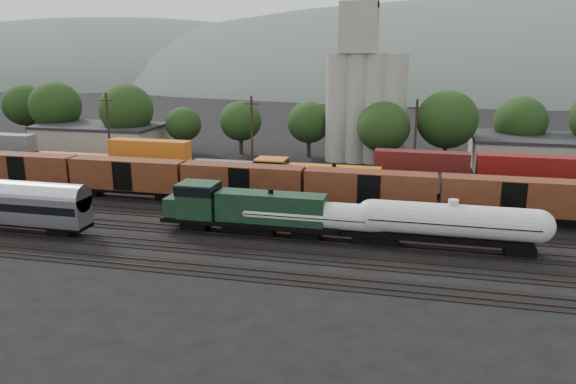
% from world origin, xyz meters
% --- Properties ---
extents(ground, '(600.00, 600.00, 0.00)m').
position_xyz_m(ground, '(0.00, 0.00, 0.00)').
color(ground, black).
extents(tracks, '(180.00, 33.20, 0.20)m').
position_xyz_m(tracks, '(0.00, 0.00, 0.05)').
color(tracks, black).
rests_on(tracks, ground).
extents(green_locomotive, '(18.82, 3.32, 4.98)m').
position_xyz_m(green_locomotive, '(-4.99, -5.00, 2.82)').
color(green_locomotive, black).
rests_on(green_locomotive, ground).
extents(tank_car_a, '(16.02, 2.87, 4.20)m').
position_xyz_m(tank_car_a, '(2.57, -5.00, 2.51)').
color(tank_car_a, silver).
rests_on(tank_car_a, ground).
extents(tank_car_b, '(18.36, 3.29, 4.81)m').
position_xyz_m(tank_car_b, '(16.17, -5.00, 2.85)').
color(tank_car_b, silver).
rests_on(tank_car_b, ground).
extents(orange_locomotive, '(19.44, 3.24, 4.86)m').
position_xyz_m(orange_locomotive, '(-0.89, 10.00, 2.75)').
color(orange_locomotive, black).
rests_on(orange_locomotive, ground).
extents(boxcar_string, '(169.00, 2.90, 4.20)m').
position_xyz_m(boxcar_string, '(7.42, 5.00, 3.12)').
color(boxcar_string, black).
rests_on(boxcar_string, ground).
extents(container_wall, '(162.55, 2.60, 5.80)m').
position_xyz_m(container_wall, '(-7.59, 15.00, 2.70)').
color(container_wall, black).
rests_on(container_wall, ground).
extents(grain_silo, '(13.40, 5.00, 29.00)m').
position_xyz_m(grain_silo, '(3.28, 36.00, 11.26)').
color(grain_silo, '#9C9A8F').
rests_on(grain_silo, ground).
extents(industrial_sheds, '(119.38, 17.26, 5.10)m').
position_xyz_m(industrial_sheds, '(6.63, 35.25, 2.56)').
color(industrial_sheds, '#9E937F').
rests_on(industrial_sheds, ground).
extents(tree_band, '(166.19, 20.74, 13.72)m').
position_xyz_m(tree_band, '(8.80, 37.25, 7.54)').
color(tree_band, black).
rests_on(tree_band, ground).
extents(utility_poles, '(122.20, 0.36, 12.00)m').
position_xyz_m(utility_poles, '(0.00, 22.00, 6.21)').
color(utility_poles, black).
rests_on(utility_poles, ground).
extents(distant_hills, '(860.00, 286.00, 130.00)m').
position_xyz_m(distant_hills, '(23.92, 260.00, -20.56)').
color(distant_hills, '#59665B').
rests_on(distant_hills, ground).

